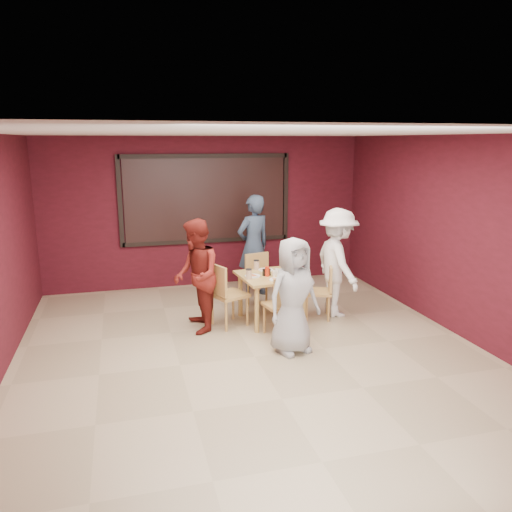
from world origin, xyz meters
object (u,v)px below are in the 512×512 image
object	(u,v)px
chair_right	(323,288)
diner_front	(293,296)
diner_left	(196,276)
chair_left	(225,291)
chair_back	(260,277)
diner_back	(254,246)
diner_right	(338,263)
chair_front	(284,303)
dining_table	(271,280)

from	to	relation	value
chair_right	diner_front	distance (m)	1.42
diner_left	chair_left	bearing A→B (deg)	97.27
chair_back	diner_back	bearing A→B (deg)	85.06
chair_right	chair_back	bearing A→B (deg)	135.23
chair_left	diner_back	bearing A→B (deg)	59.54
chair_back	diner_front	distance (m)	1.88
diner_back	chair_back	bearing A→B (deg)	64.26
chair_right	diner_right	distance (m)	0.47
chair_front	diner_front	xyz separation A→B (m)	(-0.04, -0.49, 0.25)
chair_right	diner_left	world-z (taller)	diner_left
dining_table	diner_right	size ratio (longest dim) A/B	0.59
chair_back	chair_right	size ratio (longest dim) A/B	1.05
diner_front	diner_right	world-z (taller)	diner_right
diner_back	diner_left	distance (m)	1.88
chair_front	chair_right	world-z (taller)	chair_front
chair_back	diner_right	world-z (taller)	diner_right
diner_front	chair_back	bearing A→B (deg)	70.83
dining_table	chair_left	bearing A→B (deg)	-176.68
chair_front	diner_right	size ratio (longest dim) A/B	0.53
chair_back	diner_back	size ratio (longest dim) A/B	0.49
chair_left	chair_right	bearing A→B (deg)	-1.48
diner_right	diner_left	bearing A→B (deg)	90.03
chair_front	diner_back	world-z (taller)	diner_back
chair_left	diner_right	xyz separation A→B (m)	(1.82, 0.05, 0.31)
chair_back	chair_left	xyz separation A→B (m)	(-0.75, -0.74, 0.04)
diner_back	chair_front	bearing A→B (deg)	66.31
dining_table	diner_front	world-z (taller)	diner_front
dining_table	diner_front	distance (m)	1.17
diner_front	diner_back	bearing A→B (deg)	70.22
diner_left	diner_right	distance (m)	2.24
chair_back	chair_left	distance (m)	1.05
chair_left	diner_front	world-z (taller)	diner_front
chair_front	chair_left	size ratio (longest dim) A/B	0.94
chair_left	diner_right	world-z (taller)	diner_right
dining_table	diner_left	xyz separation A→B (m)	(-1.15, -0.09, 0.18)
dining_table	diner_front	bearing A→B (deg)	-92.84
diner_left	diner_back	bearing A→B (deg)	139.95
dining_table	chair_back	size ratio (longest dim) A/B	1.13
dining_table	diner_right	distance (m)	1.11
diner_front	diner_left	xyz separation A→B (m)	(-1.09, 1.07, 0.06)
diner_back	diner_left	world-z (taller)	diner_back
dining_table	chair_back	xyz separation A→B (m)	(0.02, 0.70, -0.14)
diner_back	diner_right	distance (m)	1.66
chair_back	dining_table	bearing A→B (deg)	-92.01
dining_table	chair_right	xyz separation A→B (m)	(0.81, -0.08, -0.16)
dining_table	chair_front	size ratio (longest dim) A/B	1.11
diner_left	chair_right	bearing A→B (deg)	91.11
dining_table	diner_front	size ratio (longest dim) A/B	0.66
chair_back	diner_front	xyz separation A→B (m)	(-0.08, -1.86, 0.26)
dining_table	diner_left	bearing A→B (deg)	-175.55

